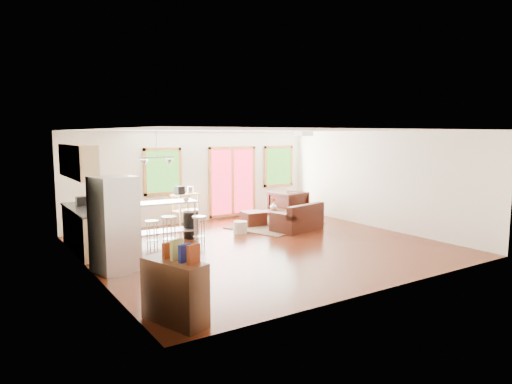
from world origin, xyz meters
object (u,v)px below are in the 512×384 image
refrigerator (115,224)px  kitchen_cart (184,198)px  loveseat (298,220)px  coffee_table (277,212)px  armchair (288,203)px  ottoman (253,218)px  rug (276,225)px  island (164,214)px

refrigerator → kitchen_cart: size_ratio=1.60×
loveseat → kitchen_cart: (-2.20, 2.30, 0.47)m
loveseat → coffee_table: bearing=72.4°
armchair → ottoman: (-1.42, -0.30, -0.27)m
loveseat → ottoman: size_ratio=2.53×
kitchen_cart → coffee_table: bearing=-28.4°
armchair → rug: bearing=26.8°
rug → ottoman: (-0.50, 0.37, 0.18)m
loveseat → island: size_ratio=0.96×
rug → island: (-3.29, -0.12, 0.64)m
refrigerator → ottoman: bearing=14.0°
armchair → loveseat: bearing=53.1°
ottoman → refrigerator: bearing=-153.5°
refrigerator → island: bearing=34.1°
rug → ottoman: 0.65m
ottoman → island: size_ratio=0.38×
refrigerator → coffee_table: bearing=9.4°
rug → coffee_table: bearing=46.8°
coffee_table → kitchen_cart: 2.63m
armchair → refrigerator: 6.35m
loveseat → ottoman: bearing=105.0°
loveseat → kitchen_cart: bearing=120.8°
ottoman → island: island is taller
coffee_table → loveseat: bearing=-94.6°
refrigerator → island: 2.36m
armchair → kitchen_cart: (-2.98, 0.81, 0.29)m
loveseat → refrigerator: 5.17m
loveseat → armchair: 1.69m
rug → armchair: 1.22m
rug → coffee_table: size_ratio=2.15×
ottoman → island: bearing=-170.1°
kitchen_cart → refrigerator: bearing=-130.8°
rug → kitchen_cart: bearing=144.5°
rug → refrigerator: bearing=-159.6°
island → ottoman: bearing=9.9°
refrigerator → loveseat: bearing=-1.2°
kitchen_cart → loveseat: bearing=-46.3°
coffee_table → kitchen_cart: size_ratio=0.99×
coffee_table → armchair: bearing=31.8°
loveseat → coffee_table: (0.09, 1.06, 0.05)m
coffee_table → ottoman: ottoman is taller
loveseat → rug: bearing=86.2°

